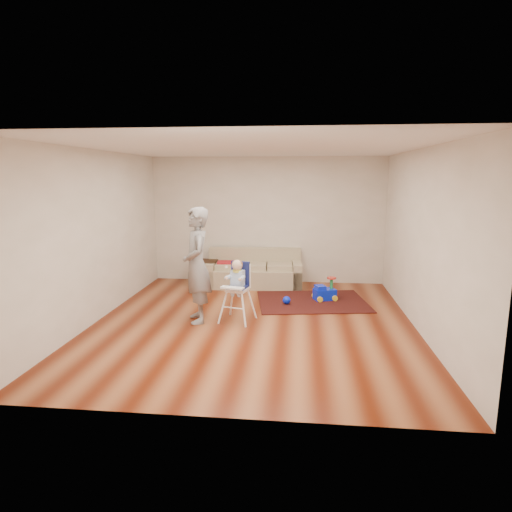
# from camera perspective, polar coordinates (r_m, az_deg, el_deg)

# --- Properties ---
(ground) EXTENTS (5.50, 5.50, 0.00)m
(ground) POSITION_cam_1_polar(r_m,az_deg,el_deg) (6.88, -0.35, -8.83)
(ground) COLOR #541705
(ground) RESTS_ON ground
(room_envelope) EXTENTS (5.04, 5.52, 2.72)m
(room_envelope) POSITION_cam_1_polar(r_m,az_deg,el_deg) (7.02, 0.11, 7.22)
(room_envelope) COLOR beige
(room_envelope) RESTS_ON ground
(sofa) EXTENTS (2.03, 0.92, 0.77)m
(sofa) POSITION_cam_1_polar(r_m,az_deg,el_deg) (9.00, -0.27, -1.62)
(sofa) COLOR tan
(sofa) RESTS_ON ground
(side_table) EXTENTS (0.52, 0.52, 0.52)m
(side_table) POSITION_cam_1_polar(r_m,az_deg,el_deg) (9.17, -6.90, -2.25)
(side_table) COLOR black
(side_table) RESTS_ON ground
(area_rug) EXTENTS (2.16, 1.75, 0.02)m
(area_rug) POSITION_cam_1_polar(r_m,az_deg,el_deg) (8.02, 7.49, -6.02)
(area_rug) COLOR black
(area_rug) RESTS_ON ground
(ride_on_toy) EXTENTS (0.46, 0.39, 0.42)m
(ride_on_toy) POSITION_cam_1_polar(r_m,az_deg,el_deg) (8.09, 9.16, -4.30)
(ride_on_toy) COLOR #0A23F0
(ride_on_toy) RESTS_ON area_rug
(toy_ball) EXTENTS (0.14, 0.14, 0.14)m
(toy_ball) POSITION_cam_1_polar(r_m,az_deg,el_deg) (7.77, 4.10, -5.90)
(toy_ball) COLOR #0A23F0
(toy_ball) RESTS_ON area_rug
(high_chair) EXTENTS (0.57, 0.57, 1.01)m
(high_chair) POSITION_cam_1_polar(r_m,az_deg,el_deg) (6.81, -2.50, -4.77)
(high_chair) COLOR white
(high_chair) RESTS_ON ground
(adult) EXTENTS (0.64, 0.78, 1.82)m
(adult) POSITION_cam_1_polar(r_m,az_deg,el_deg) (6.77, -7.90, -1.24)
(adult) COLOR gray
(adult) RESTS_ON ground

